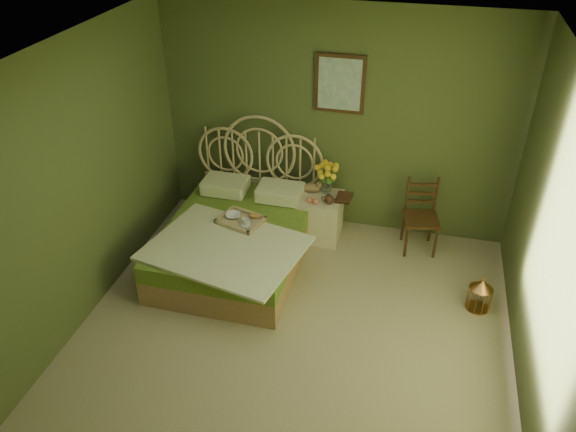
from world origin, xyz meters
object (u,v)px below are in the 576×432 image
(bed, at_px, (237,236))
(chair, at_px, (422,211))
(birdcage, at_px, (480,295))
(nightstand, at_px, (321,210))

(bed, relative_size, chair, 2.53)
(chair, bearing_deg, birdcage, -66.77)
(chair, bearing_deg, bed, -169.80)
(nightstand, xyz_separation_m, chair, (1.13, 0.07, 0.12))
(bed, relative_size, nightstand, 2.22)
(chair, distance_m, birdcage, 1.18)
(chair, relative_size, birdcage, 2.46)
(nightstand, bearing_deg, bed, -140.22)
(bed, distance_m, chair, 2.07)
(nightstand, bearing_deg, birdcage, -26.29)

